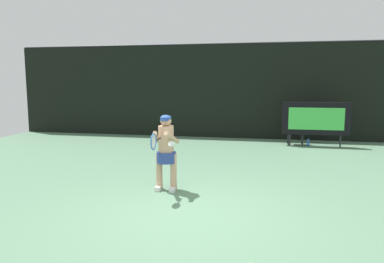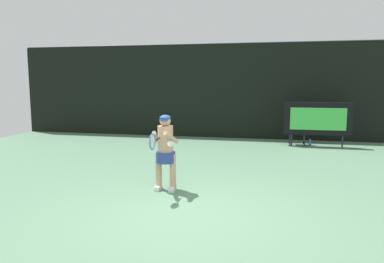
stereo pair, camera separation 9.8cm
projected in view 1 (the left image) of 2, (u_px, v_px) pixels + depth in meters
name	position (u px, v px, depth m)	size (l,w,h in m)	color
ground	(185.00, 219.00, 5.90)	(18.00, 22.00, 0.03)	slate
backdrop_screen	(234.00, 91.00, 14.07)	(18.00, 0.12, 3.66)	black
scoreboard	(316.00, 119.00, 12.33)	(2.20, 0.21, 1.50)	black
umpire_chair	(295.00, 127.00, 12.73)	(0.52, 0.44, 1.08)	black
water_bottle	(308.00, 142.00, 12.51)	(0.07, 0.07, 0.27)	blue
tennis_player	(166.00, 149.00, 7.32)	(0.54, 0.62, 1.54)	white
tennis_racket	(154.00, 142.00, 6.67)	(0.03, 0.60, 0.31)	black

